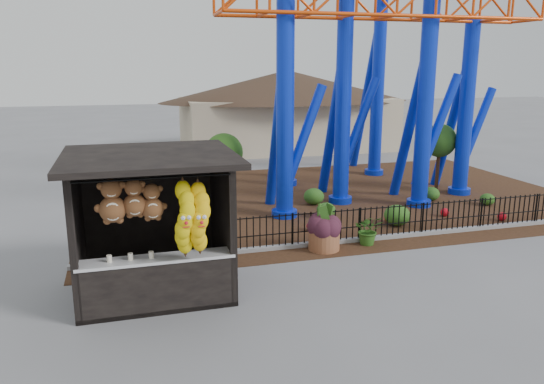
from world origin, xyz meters
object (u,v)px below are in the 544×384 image
object	(u,v)px
roller_coaster	(363,21)
terracotta_planter	(324,240)
prize_booth	(153,228)
potted_plant	(369,230)

from	to	relation	value
roller_coaster	terracotta_planter	world-z (taller)	roller_coaster
prize_booth	potted_plant	xyz separation A→B (m)	(5.92, 1.81, -1.11)
terracotta_planter	potted_plant	world-z (taller)	potted_plant
roller_coaster	potted_plant	world-z (taller)	roller_coaster
terracotta_planter	roller_coaster	bearing A→B (deg)	57.64
prize_booth	roller_coaster	bearing A→B (deg)	42.15
prize_booth	potted_plant	bearing A→B (deg)	17.03
terracotta_planter	potted_plant	xyz separation A→B (m)	(1.35, 0.06, 0.16)
terracotta_planter	potted_plant	distance (m)	1.36
roller_coaster	prize_booth	bearing A→B (deg)	-137.85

